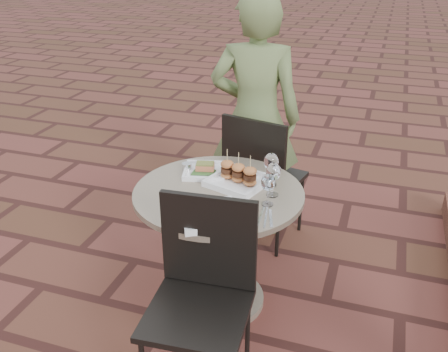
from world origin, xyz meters
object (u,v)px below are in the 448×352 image
(chair_near, at_px, (203,282))
(plate_salmon, at_px, (205,170))
(cafe_table, at_px, (219,230))
(diner, at_px, (255,118))
(plate_sliders, at_px, (238,177))
(plate_tuna, at_px, (210,215))
(chair_far, at_px, (260,170))

(chair_near, distance_m, plate_salmon, 0.77)
(cafe_table, height_order, diner, diner)
(chair_near, relative_size, plate_sliders, 2.62)
(plate_sliders, distance_m, plate_tuna, 0.39)
(plate_tuna, bearing_deg, plate_salmon, 112.94)
(plate_salmon, xyz_separation_m, plate_sliders, (0.22, -0.07, 0.02))
(cafe_table, relative_size, plate_sliders, 2.54)
(cafe_table, relative_size, chair_far, 0.97)
(cafe_table, bearing_deg, plate_tuna, -79.58)
(plate_tuna, bearing_deg, plate_sliders, 86.59)
(cafe_table, bearing_deg, plate_salmon, 128.89)
(plate_tuna, bearing_deg, diner, 94.63)
(cafe_table, relative_size, diner, 0.54)
(chair_near, xyz_separation_m, diner, (-0.15, 1.40, 0.28))
(chair_far, height_order, plate_tuna, chair_far)
(cafe_table, bearing_deg, chair_near, -78.41)
(diner, distance_m, plate_tuna, 1.16)
(plate_salmon, height_order, plate_tuna, plate_salmon)
(diner, height_order, plate_tuna, diner)
(cafe_table, distance_m, chair_far, 0.68)
(cafe_table, xyz_separation_m, diner, (-0.04, 0.87, 0.35))
(chair_near, distance_m, plate_sliders, 0.67)
(plate_salmon, distance_m, plate_tuna, 0.49)
(chair_near, xyz_separation_m, plate_salmon, (-0.25, 0.70, 0.20))
(chair_far, distance_m, plate_sliders, 0.61)
(chair_far, height_order, plate_salmon, chair_far)
(cafe_table, xyz_separation_m, chair_near, (0.11, -0.53, 0.07))
(cafe_table, height_order, plate_sliders, plate_sliders)
(plate_salmon, bearing_deg, chair_near, -70.46)
(cafe_table, relative_size, plate_salmon, 3.17)
(diner, bearing_deg, plate_salmon, 73.85)
(chair_far, distance_m, plate_tuna, 0.98)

